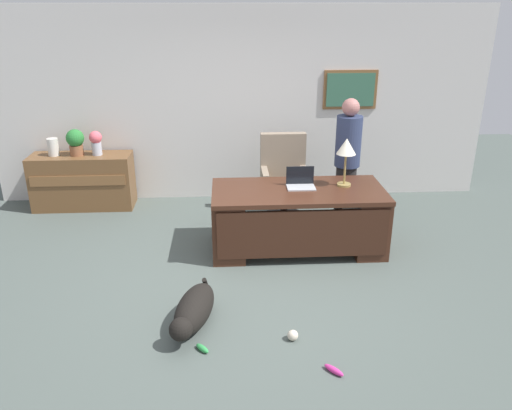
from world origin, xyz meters
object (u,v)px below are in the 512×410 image
person_standing (347,161)px  vase_with_flowers (96,142)px  laptop (301,182)px  desk_lamp (346,149)px  dog_lying (193,310)px  dog_toy_ball (293,335)px  desk (298,217)px  dog_toy_plush (334,370)px  dog_toy_bone (202,348)px  armchair (284,181)px  credenza (83,181)px  vase_empty (53,147)px  potted_plant (75,141)px

person_standing → vase_with_flowers: 3.38m
laptop → desk_lamp: (0.51, 0.01, 0.38)m
dog_lying → dog_toy_ball: 0.91m
desk → dog_toy_ball: bearing=-98.9°
dog_toy_ball → vase_with_flowers: bearing=125.6°
dog_toy_plush → vase_with_flowers: bearing=125.1°
desk → desk_lamp: bearing=13.6°
dog_toy_bone → armchair: bearing=70.8°
credenza → vase_with_flowers: 0.61m
desk_lamp → dog_toy_plush: (-0.54, -2.29, -1.14)m
desk → desk_lamp: (0.54, 0.13, 0.76)m
vase_empty → dog_toy_ball: size_ratio=2.54×
dog_toy_bone → vase_empty: bearing=122.4°
desk → potted_plant: bearing=152.2°
armchair → person_standing: bearing=-19.2°
dog_toy_bone → dog_toy_plush: 1.10m
vase_empty → dog_toy_bone: (2.11, -3.33, -0.85)m
vase_empty → potted_plant: 0.32m
desk_lamp → vase_empty: bearing=159.7°
desk → person_standing: 1.11m
person_standing → vase_with_flowers: bearing=167.0°
credenza → desk: bearing=-28.0°
desk → vase_with_flowers: (-2.58, 1.50, 0.54)m
laptop → potted_plant: 3.20m
person_standing → vase_with_flowers: (-3.29, 0.76, 0.10)m
dog_toy_bone → desk: bearing=60.3°
armchair → dog_lying: (-1.08, -2.46, -0.34)m
credenza → laptop: (2.85, -1.38, 0.41)m
dog_toy_ball → credenza: bearing=128.3°
armchair → desk_lamp: (0.60, -0.88, 0.68)m
laptop → vase_empty: bearing=156.6°
credenza → vase_empty: bearing=179.8°
armchair → laptop: bearing=-84.3°
armchair → vase_empty: armchair is taller
desk_lamp → person_standing: bearing=74.3°
desk_lamp → dog_toy_bone: 2.77m
vase_with_flowers → laptop: bearing=-27.8°
armchair → dog_toy_ball: 2.78m
credenza → laptop: laptop is taller
vase_with_flowers → desk_lamp: bearing=-23.7°
vase_with_flowers → dog_toy_ball: (2.31, -3.23, -0.89)m
desk → vase_with_flowers: vase_with_flowers is taller
potted_plant → dog_toy_plush: bearing=-52.1°
vase_empty → dog_toy_plush: (3.16, -3.66, -0.85)m
armchair → dog_lying: 2.71m
armchair → vase_with_flowers: 2.61m
vase_with_flowers → dog_toy_bone: (1.53, -3.33, -0.92)m
armchair → potted_plant: size_ratio=3.08×
dog_toy_bone → laptop: bearing=61.1°
dog_lying → dog_toy_bone: 0.40m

